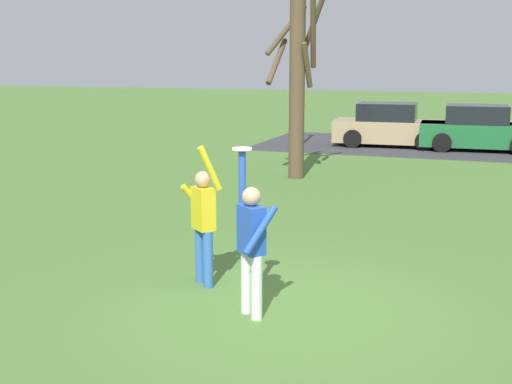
# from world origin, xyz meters

# --- Properties ---
(ground_plane) EXTENTS (120.00, 120.00, 0.00)m
(ground_plane) POSITION_xyz_m (0.00, 0.00, 0.00)
(ground_plane) COLOR #4C7533
(person_catcher) EXTENTS (0.56, 0.55, 2.08)m
(person_catcher) POSITION_xyz_m (-0.29, -0.35, 0.98)
(person_catcher) COLOR silver
(person_catcher) RESTS_ON ground_plane
(person_defender) EXTENTS (0.65, 0.65, 2.05)m
(person_defender) POSITION_xyz_m (-1.33, 0.52, 0.98)
(person_defender) COLOR #3366B7
(person_defender) RESTS_ON ground_plane
(frisbee_disc) EXTENTS (0.25, 0.25, 0.02)m
(frisbee_disc) POSITION_xyz_m (-0.46, -0.21, 2.09)
(frisbee_disc) COLOR white
(frisbee_disc) RESTS_ON person_catcher
(parked_car_tan) EXTENTS (4.19, 2.22, 1.59)m
(parked_car_tan) POSITION_xyz_m (-1.26, 17.10, 0.73)
(parked_car_tan) COLOR tan
(parked_car_tan) RESTS_ON ground_plane
(parked_car_green) EXTENTS (4.19, 2.22, 1.59)m
(parked_car_green) POSITION_xyz_m (1.90, 16.98, 0.73)
(parked_car_green) COLOR #1E6633
(parked_car_green) RESTS_ON ground_plane
(parking_strip) EXTENTS (15.50, 6.40, 0.01)m
(parking_strip) POSITION_xyz_m (1.67, 17.36, 0.00)
(parking_strip) COLOR #38383D
(parking_strip) RESTS_ON ground_plane
(bare_tree_tall) EXTENTS (1.81, 1.51, 5.24)m
(bare_tree_tall) POSITION_xyz_m (-2.59, 9.42, 2.62)
(bare_tree_tall) COLOR brown
(bare_tree_tall) RESTS_ON ground_plane
(lamppost_by_lot) EXTENTS (0.28, 0.28, 4.26)m
(lamppost_by_lot) POSITION_xyz_m (-4.29, 15.36, 2.59)
(lamppost_by_lot) COLOR #2D2D33
(lamppost_by_lot) RESTS_ON ground_plane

